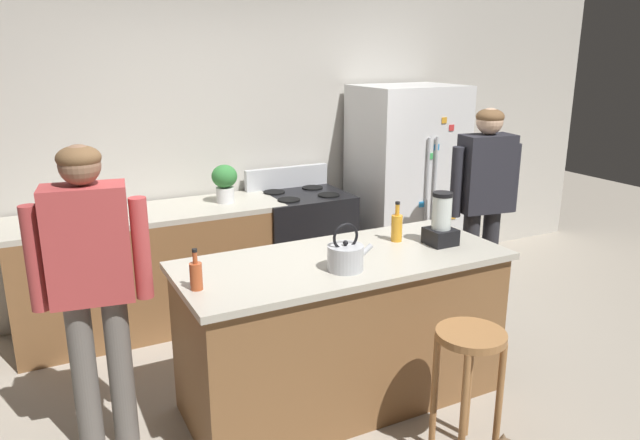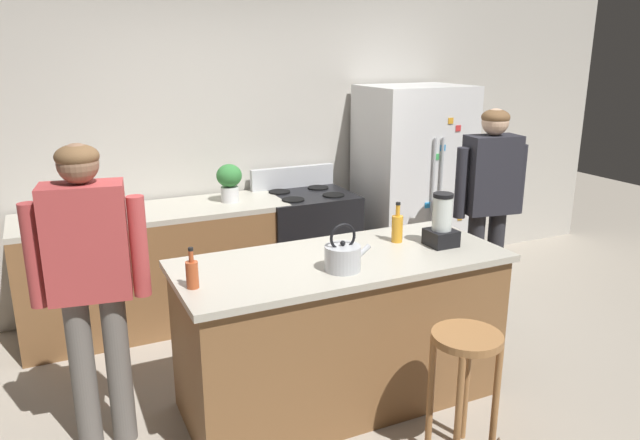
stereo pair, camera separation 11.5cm
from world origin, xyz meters
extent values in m
plane|color=#9E9384|center=(0.00, 0.00, 0.00)|extent=(14.00, 14.00, 0.00)
cube|color=#BCB7AD|center=(0.00, 1.95, 1.35)|extent=(8.00, 0.10, 2.70)
cube|color=brown|center=(0.00, 0.00, 0.44)|extent=(1.89, 0.76, 0.89)
cube|color=#B2AD9E|center=(0.00, 0.00, 0.91)|extent=(1.95, 0.82, 0.04)
cube|color=brown|center=(-0.80, 1.55, 0.44)|extent=(2.00, 0.64, 0.89)
cube|color=#B2AD9E|center=(-0.80, 1.55, 0.91)|extent=(2.00, 0.64, 0.04)
cube|color=silver|center=(1.48, 1.50, 0.90)|extent=(0.90, 0.70, 1.79)
cylinder|color=#B7BABF|center=(1.44, 1.13, 0.98)|extent=(0.02, 0.02, 0.81)
cylinder|color=#B7BABF|center=(1.52, 1.13, 0.98)|extent=(0.02, 0.02, 0.81)
cube|color=#268CD8|center=(1.41, 1.15, 0.81)|extent=(0.05, 0.01, 0.05)
cube|color=#3FB259|center=(1.48, 1.15, 1.23)|extent=(0.05, 0.01, 0.05)
cube|color=orange|center=(1.76, 1.15, 0.66)|extent=(0.05, 0.01, 0.05)
cube|color=orange|center=(1.60, 1.15, 1.52)|extent=(0.05, 0.01, 0.05)
cube|color=#268CD8|center=(1.54, 1.15, 1.30)|extent=(0.05, 0.01, 0.05)
cube|color=red|center=(1.68, 1.15, 1.45)|extent=(0.05, 0.01, 0.05)
cube|color=black|center=(0.45, 1.52, 0.46)|extent=(0.76, 0.64, 0.93)
cube|color=black|center=(0.45, 1.20, 0.42)|extent=(0.60, 0.01, 0.24)
cube|color=#B7BABF|center=(0.45, 1.81, 1.02)|extent=(0.76, 0.06, 0.18)
cylinder|color=black|center=(0.27, 1.37, 0.93)|extent=(0.18, 0.18, 0.01)
cylinder|color=black|center=(0.63, 1.37, 0.93)|extent=(0.18, 0.18, 0.01)
cylinder|color=black|center=(0.27, 1.67, 0.93)|extent=(0.18, 0.18, 0.01)
cylinder|color=black|center=(0.63, 1.67, 0.93)|extent=(0.18, 0.18, 0.01)
cylinder|color=#66605B|center=(-1.45, 0.19, 0.43)|extent=(0.15, 0.15, 0.87)
cylinder|color=#66605B|center=(-1.27, 0.16, 0.43)|extent=(0.15, 0.15, 0.87)
cube|color=#B23F3F|center=(-1.36, 0.17, 1.17)|extent=(0.43, 0.28, 0.60)
cylinder|color=#B23F3F|center=(-1.61, 0.21, 1.12)|extent=(0.10, 0.10, 0.54)
cylinder|color=#B23F3F|center=(-1.11, 0.13, 1.12)|extent=(0.10, 0.10, 0.54)
sphere|color=#8C664C|center=(-1.36, 0.17, 1.56)|extent=(0.23, 0.23, 0.20)
ellipsoid|color=brown|center=(-1.36, 0.17, 1.60)|extent=(0.24, 0.24, 0.12)
cylinder|color=#26262B|center=(1.65, 0.55, 0.44)|extent=(0.15, 0.15, 0.88)
cylinder|color=#26262B|center=(1.47, 0.57, 0.44)|extent=(0.15, 0.15, 0.88)
cube|color=#26262D|center=(1.56, 0.56, 1.18)|extent=(0.43, 0.28, 0.59)
cylinder|color=#26262D|center=(1.81, 0.52, 1.13)|extent=(0.10, 0.10, 0.54)
cylinder|color=#26262D|center=(1.31, 0.60, 1.13)|extent=(0.10, 0.10, 0.54)
sphere|color=#D8AD8C|center=(1.56, 0.56, 1.57)|extent=(0.23, 0.23, 0.20)
ellipsoid|color=brown|center=(1.56, 0.56, 1.61)|extent=(0.24, 0.24, 0.12)
cylinder|color=#9E6B3D|center=(0.32, -0.76, 0.70)|extent=(0.36, 0.36, 0.04)
cylinder|color=#9E6B3D|center=(0.21, -0.87, 0.34)|extent=(0.04, 0.04, 0.68)
cylinder|color=#9E6B3D|center=(0.44, -0.87, 0.34)|extent=(0.04, 0.04, 0.68)
cylinder|color=#9E6B3D|center=(0.21, -0.64, 0.34)|extent=(0.04, 0.04, 0.68)
cylinder|color=#9E6B3D|center=(0.44, -0.64, 0.34)|extent=(0.04, 0.04, 0.68)
cone|color=brown|center=(0.38, -0.99, 0.23)|extent=(0.04, 0.04, 0.03)
cylinder|color=silver|center=(-0.20, 1.55, 0.99)|extent=(0.14, 0.14, 0.12)
ellipsoid|color=#337A38|center=(-0.20, 1.55, 1.14)|extent=(0.20, 0.20, 0.18)
cube|color=black|center=(0.66, -0.06, 0.98)|extent=(0.17, 0.17, 0.10)
cylinder|color=silver|center=(0.66, -0.06, 1.13)|extent=(0.12, 0.12, 0.21)
cylinder|color=black|center=(0.66, -0.06, 1.25)|extent=(0.12, 0.12, 0.02)
cylinder|color=#B24C26|center=(-0.89, -0.08, 1.00)|extent=(0.06, 0.06, 0.14)
cylinder|color=#B24C26|center=(-0.89, -0.08, 1.10)|extent=(0.02, 0.02, 0.06)
cylinder|color=black|center=(-0.89, -0.08, 1.14)|extent=(0.03, 0.03, 0.02)
cylinder|color=orange|center=(0.45, 0.12, 1.01)|extent=(0.07, 0.07, 0.17)
cylinder|color=orange|center=(0.45, 0.12, 1.13)|extent=(0.03, 0.03, 0.07)
cylinder|color=black|center=(0.45, 0.12, 1.18)|extent=(0.03, 0.03, 0.02)
cylinder|color=#B7BABF|center=(-0.09, -0.18, 1.00)|extent=(0.20, 0.20, 0.14)
sphere|color=black|center=(-0.09, -0.18, 1.08)|extent=(0.03, 0.03, 0.03)
cylinder|color=#B7BABF|center=(0.04, -0.18, 1.02)|extent=(0.09, 0.03, 0.08)
torus|color=black|center=(-0.09, -0.18, 1.12)|extent=(0.16, 0.02, 0.16)
camera|label=1|loc=(-1.62, -2.87, 2.11)|focal=33.63mm
camera|label=2|loc=(-1.52, -2.92, 2.11)|focal=33.63mm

